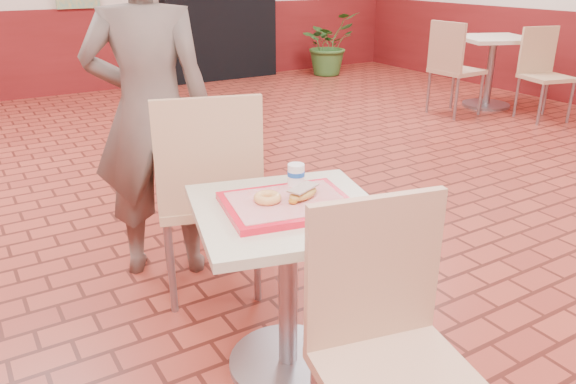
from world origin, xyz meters
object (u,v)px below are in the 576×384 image
long_john_donut (303,193)px  chair_second_front (543,69)px  main_table (288,263)px  second_table (492,60)px  ring_donut (267,198)px  paper_cup (296,174)px  chair_main_back (208,187)px  chair_main_front (389,342)px  customer (150,114)px  chair_second_left (452,64)px  potted_plant (328,44)px  serving_tray (288,204)px

long_john_donut → chair_second_front: (4.18, 2.00, -0.22)m
main_table → chair_second_front: (4.23, 1.99, 0.05)m
second_table → ring_donut: bearing=-148.8°
paper_cup → chair_second_front: size_ratio=0.09×
ring_donut → long_john_donut: size_ratio=0.63×
chair_main_back → paper_cup: chair_main_back is taller
chair_main_front → customer: customer is taller
main_table → chair_second_front: chair_second_front is taller
chair_second_left → second_table: bearing=-87.7°
main_table → ring_donut: ring_donut is taller
chair_main_front → potted_plant: (3.85, 5.76, -0.07)m
chair_main_front → paper_cup: bearing=91.5°
main_table → long_john_donut: bearing=-13.1°
chair_main_front → serving_tray: chair_main_front is taller
chair_main_front → serving_tray: (0.03, 0.59, 0.19)m
long_john_donut → chair_second_left: 4.35m
paper_cup → customer: bearing=105.9°
customer → serving_tray: 1.03m
serving_tray → potted_plant: potted_plant is taller
chair_main_front → customer: 1.64m
main_table → potted_plant: bearing=53.5°
ring_donut → potted_plant: 6.45m
chair_second_front → potted_plant: bearing=112.2°
customer → potted_plant: (3.97, 4.15, -0.39)m
paper_cup → ring_donut: bearing=-153.0°
chair_main_back → potted_plant: (3.85, 4.52, -0.12)m
main_table → chair_main_front: 0.60m
chair_second_front → potted_plant: chair_second_front is taller
ring_donut → second_table: size_ratio=0.13×
chair_main_back → long_john_donut: (0.08, -0.65, 0.18)m
chair_main_back → chair_second_front: 4.47m
ring_donut → chair_second_front: bearing=24.5°
ring_donut → paper_cup: (0.17, 0.09, 0.03)m
serving_tray → ring_donut: bearing=156.7°
customer → paper_cup: size_ratio=20.40×
paper_cup → chair_second_left: chair_second_left is taller
serving_tray → paper_cup: size_ratio=5.46×
main_table → chair_second_front: size_ratio=0.75×
chair_main_front → chair_second_front: (4.26, 2.59, 0.01)m
chair_main_back → second_table: chair_main_back is taller
main_table → chair_main_front: chair_main_front is taller
serving_tray → chair_second_front: size_ratio=0.49×
paper_cup → chair_main_front: bearing=-101.0°
chair_main_front → paper_cup: size_ratio=11.11×
long_john_donut → second_table: second_table is taller
chair_main_front → paper_cup: chair_main_front is taller
chair_second_left → potted_plant: bearing=-8.2°
second_table → customer: bearing=-159.8°
customer → chair_second_left: size_ratio=1.72×
customer → long_john_donut: size_ratio=10.68×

